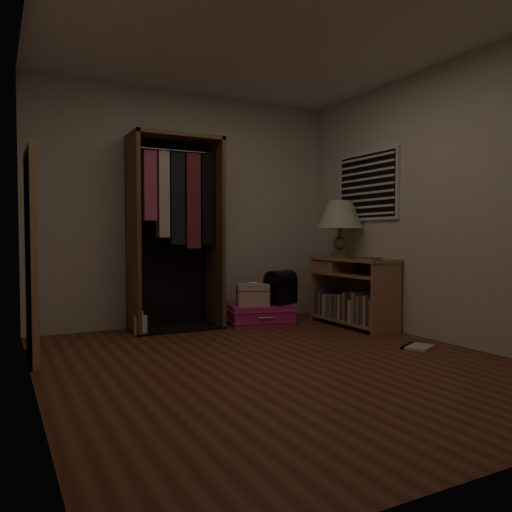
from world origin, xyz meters
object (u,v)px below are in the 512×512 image
console_bookshelf (351,290)px  train_case (253,294)px  open_wardrobe (178,215)px  floor_mirror (31,254)px  white_jug (141,325)px  table_lamp (340,216)px  pink_suitcase (260,314)px  black_bag (281,287)px

console_bookshelf → train_case: (-0.94, 0.55, -0.05)m
open_wardrobe → floor_mirror: size_ratio=1.21×
train_case → white_jug: bearing=-160.5°
train_case → table_lamp: table_lamp is taller
floor_mirror → white_jug: (1.03, 0.60, -0.75)m
open_wardrobe → pink_suitcase: size_ratio=2.54×
console_bookshelf → pink_suitcase: bearing=146.5°
white_jug → open_wardrobe: bearing=20.3°
black_bag → open_wardrobe: bearing=147.2°
floor_mirror → table_lamp: bearing=4.3°
console_bookshelf → pink_suitcase: console_bookshelf is taller
table_lamp → white_jug: bearing=170.8°
white_jug → table_lamp: bearing=-9.2°
floor_mirror → table_lamp: (3.24, 0.24, 0.37)m
open_wardrobe → white_jug: 1.22m
console_bookshelf → floor_mirror: floor_mirror is taller
floor_mirror → black_bag: 2.73m
console_bookshelf → floor_mirror: size_ratio=0.66×
open_wardrobe → pink_suitcase: bearing=-10.8°
pink_suitcase → floor_mirror: bearing=-152.8°
console_bookshelf → floor_mirror: bearing=-179.3°
pink_suitcase → train_case: bearing=-164.4°
table_lamp → train_case: bearing=159.5°
floor_mirror → table_lamp: size_ratio=2.49×
console_bookshelf → train_case: console_bookshelf is taller
black_bag → console_bookshelf: bearing=-63.3°
open_wardrobe → white_jug: (-0.46, -0.17, -1.11)m
black_bag → white_jug: 1.64m
floor_mirror → white_jug: size_ratio=7.17×
console_bookshelf → table_lamp: size_ratio=1.64×
train_case → black_bag: bearing=13.7°
console_bookshelf → black_bag: console_bookshelf is taller
train_case → table_lamp: 1.34m
pink_suitcase → black_bag: (0.25, -0.04, 0.31)m
train_case → black_bag: size_ratio=1.01×
open_wardrobe → black_bag: 1.42m
black_bag → table_lamp: (0.60, -0.32, 0.81)m
table_lamp → open_wardrobe: bearing=163.2°
pink_suitcase → black_bag: 0.40m
floor_mirror → table_lamp: floor_mirror is taller
pink_suitcase → black_bag: size_ratio=1.94×
white_jug → console_bookshelf: bearing=-14.3°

